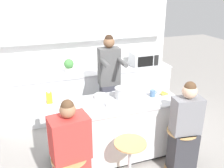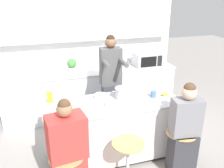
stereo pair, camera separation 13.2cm
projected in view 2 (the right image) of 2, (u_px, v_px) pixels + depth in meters
name	position (u px, v px, depth m)	size (l,w,h in m)	color
ground_plane	(113.00, 155.00, 3.84)	(16.00, 16.00, 0.00)	gray
wall_back	(86.00, 35.00, 4.86)	(3.64, 0.22, 2.70)	white
back_counter	(91.00, 92.00, 4.99)	(3.38, 0.63, 0.91)	silver
kitchen_island	(113.00, 130.00, 3.68)	(1.91, 0.73, 0.90)	black
bar_stool_center	(128.00, 160.00, 3.17)	(0.41, 0.41, 0.63)	tan
bar_stool_rightmost	(180.00, 149.00, 3.40)	(0.41, 0.41, 0.63)	tan
person_cooking	(111.00, 86.00, 4.16)	(0.37, 0.58, 1.73)	#383842
person_wrapped_blanket	(68.00, 155.00, 2.85)	(0.46, 0.34, 1.34)	red
person_seated_near	(184.00, 134.00, 3.27)	(0.40, 0.31, 1.34)	#333338
cooking_pot	(123.00, 93.00, 3.60)	(0.31, 0.23, 0.17)	#B7BABC
fruit_bowl	(75.00, 111.00, 3.17)	(0.23, 0.23, 0.08)	silver
mixing_bowl_steel	(101.00, 96.00, 3.61)	(0.18, 0.18, 0.07)	white
coffee_cup_near	(108.00, 104.00, 3.36)	(0.12, 0.08, 0.10)	white
coffee_cup_far	(153.00, 94.00, 3.66)	(0.11, 0.08, 0.10)	#4C7099
banana_bunch	(164.00, 94.00, 3.72)	(0.15, 0.11, 0.05)	yellow
juice_carton	(50.00, 97.00, 3.50)	(0.08, 0.08, 0.17)	gold
microwave	(147.00, 59.00, 5.06)	(0.53, 0.38, 0.27)	#B2B5B7
potted_plant	(72.00, 65.00, 4.67)	(0.18, 0.18, 0.27)	beige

